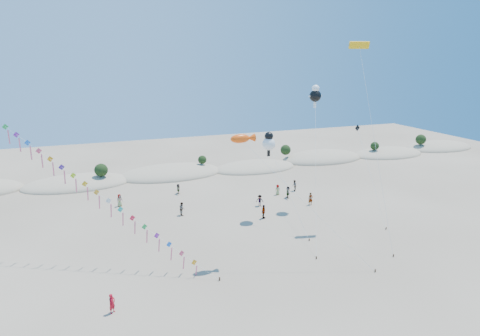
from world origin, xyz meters
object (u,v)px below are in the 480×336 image
at_px(kite_train, 69,173).
at_px(parafoil_kite, 360,48).
at_px(flyer_foreground, 112,303).
at_px(fish_kite, 243,139).

xyz_separation_m(kite_train, parafoil_kite, (33.31, -0.74, 12.37)).
xyz_separation_m(kite_train, flyer_foreground, (2.90, -11.46, -8.46)).
bearing_deg(parafoil_kite, flyer_foreground, -160.58).
relative_size(kite_train, flyer_foreground, 14.10).
bearing_deg(parafoil_kite, kite_train, 178.72).
relative_size(kite_train, parafoil_kite, 1.08).
relative_size(fish_kite, parafoil_kite, 0.59).
distance_m(fish_kite, flyer_foreground, 19.02).
bearing_deg(fish_kite, flyer_foreground, -157.96).
bearing_deg(flyer_foreground, kite_train, 59.47).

